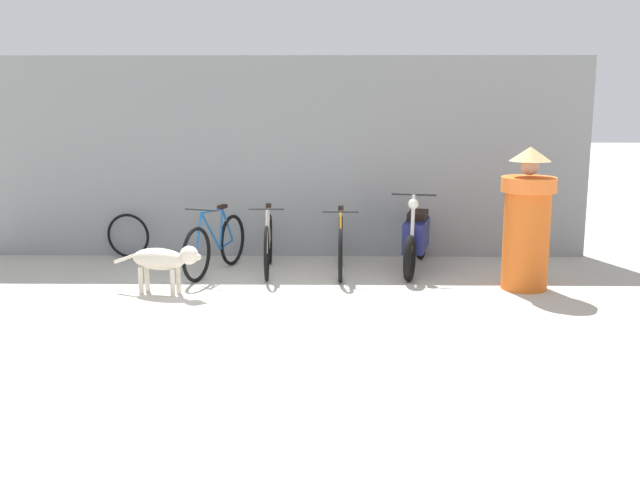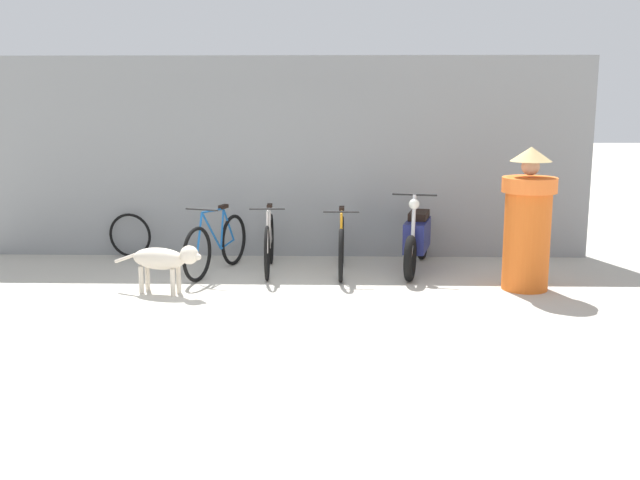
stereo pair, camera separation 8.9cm
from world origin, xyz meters
TOP-DOWN VIEW (x-y plane):
  - ground_plane at (0.00, 0.00)m, footprint 60.00×60.00m
  - shop_wall_back at (0.00, 3.49)m, footprint 8.99×0.20m
  - bicycle_0 at (-0.77, 2.31)m, footprint 0.64×1.66m
  - bicycle_1 at (-0.07, 2.40)m, footprint 0.46×1.69m
  - bicycle_2 at (0.90, 2.36)m, footprint 0.46×1.70m
  - motorcycle at (1.93, 2.56)m, footprint 0.64×1.92m
  - stray_dog at (-1.22, 1.22)m, footprint 1.14×0.48m
  - person_in_robes at (3.16, 1.55)m, footprint 0.86×0.86m
  - spare_tire_left at (-2.20, 3.24)m, footprint 0.65×0.15m

SIDE VIEW (x-z plane):
  - ground_plane at x=0.00m, z-range 0.00..0.00m
  - spare_tire_left at x=-2.20m, z-range 0.00..0.65m
  - bicycle_2 at x=0.90m, z-range -0.08..0.81m
  - bicycle_0 at x=-0.77m, z-range -0.08..0.84m
  - bicycle_1 at x=-0.07m, z-range -0.08..0.84m
  - stray_dog at x=-1.22m, z-range 0.12..0.73m
  - motorcycle at x=1.93m, z-range -0.11..0.98m
  - person_in_robes at x=3.16m, z-range -0.01..1.74m
  - shop_wall_back at x=0.00m, z-range 0.00..2.90m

